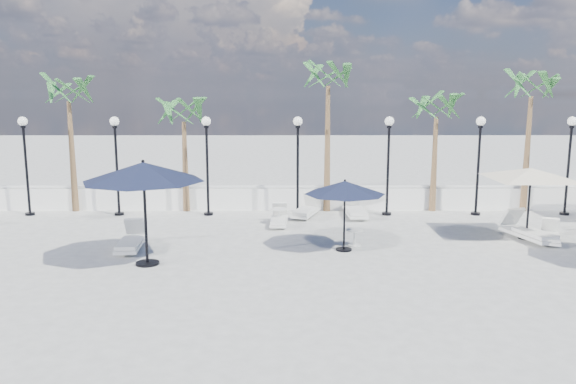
{
  "coord_description": "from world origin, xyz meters",
  "views": [
    {
      "loc": [
        -0.44,
        -15.04,
        4.67
      ],
      "look_at": [
        -0.38,
        3.14,
        1.5
      ],
      "focal_mm": 35.0,
      "sensor_mm": 36.0,
      "label": 1
    }
  ],
  "objects_px": {
    "lounger_7": "(528,232)",
    "lounger_2": "(279,219)",
    "lounger_1": "(131,241)",
    "lounger_4": "(306,210)",
    "parasol_cream_sq_a": "(531,168)",
    "lounger_5": "(551,236)",
    "parasol_navy_left": "(143,172)",
    "lounger_3": "(355,210)",
    "parasol_navy_mid": "(345,188)"
  },
  "relations": [
    {
      "from": "lounger_7",
      "to": "lounger_2",
      "type": "bearing_deg",
      "value": 150.09
    },
    {
      "from": "lounger_1",
      "to": "lounger_4",
      "type": "xyz_separation_m",
      "value": [
        5.52,
        4.68,
        0.0
      ]
    },
    {
      "from": "parasol_cream_sq_a",
      "to": "lounger_7",
      "type": "bearing_deg",
      "value": -97.98
    },
    {
      "from": "lounger_5",
      "to": "lounger_2",
      "type": "bearing_deg",
      "value": -172.73
    },
    {
      "from": "lounger_1",
      "to": "parasol_cream_sq_a",
      "type": "xyz_separation_m",
      "value": [
        12.63,
        1.27,
        2.07
      ]
    },
    {
      "from": "lounger_4",
      "to": "parasol_navy_left",
      "type": "height_order",
      "value": "parasol_navy_left"
    },
    {
      "from": "lounger_3",
      "to": "parasol_cream_sq_a",
      "type": "xyz_separation_m",
      "value": [
        5.22,
        -3.41,
        2.05
      ]
    },
    {
      "from": "lounger_3",
      "to": "lounger_5",
      "type": "distance_m",
      "value": 6.98
    },
    {
      "from": "parasol_navy_left",
      "to": "lounger_5",
      "type": "bearing_deg",
      "value": 10.69
    },
    {
      "from": "lounger_1",
      "to": "lounger_4",
      "type": "bearing_deg",
      "value": 35.69
    },
    {
      "from": "lounger_1",
      "to": "lounger_7",
      "type": "xyz_separation_m",
      "value": [
        12.6,
        1.11,
        0.02
      ]
    },
    {
      "from": "parasol_navy_mid",
      "to": "parasol_cream_sq_a",
      "type": "relative_size",
      "value": 0.48
    },
    {
      "from": "lounger_1",
      "to": "lounger_4",
      "type": "distance_m",
      "value": 7.24
    },
    {
      "from": "parasol_navy_mid",
      "to": "lounger_2",
      "type": "bearing_deg",
      "value": 121.13
    },
    {
      "from": "lounger_5",
      "to": "parasol_cream_sq_a",
      "type": "height_order",
      "value": "parasol_cream_sq_a"
    },
    {
      "from": "parasol_navy_mid",
      "to": "parasol_cream_sq_a",
      "type": "bearing_deg",
      "value": 12.74
    },
    {
      "from": "lounger_1",
      "to": "lounger_3",
      "type": "xyz_separation_m",
      "value": [
        7.41,
        4.68,
        0.02
      ]
    },
    {
      "from": "parasol_navy_left",
      "to": "parasol_cream_sq_a",
      "type": "bearing_deg",
      "value": 13.45
    },
    {
      "from": "lounger_1",
      "to": "parasol_navy_left",
      "type": "distance_m",
      "value": 2.94
    },
    {
      "from": "lounger_4",
      "to": "lounger_1",
      "type": "bearing_deg",
      "value": -121.09
    },
    {
      "from": "parasol_navy_mid",
      "to": "lounger_4",
      "type": "bearing_deg",
      "value": 101.42
    },
    {
      "from": "lounger_2",
      "to": "lounger_7",
      "type": "distance_m",
      "value": 8.39
    },
    {
      "from": "parasol_navy_mid",
      "to": "lounger_7",
      "type": "bearing_deg",
      "value": 11.34
    },
    {
      "from": "lounger_5",
      "to": "parasol_navy_mid",
      "type": "bearing_deg",
      "value": -149.48
    },
    {
      "from": "lounger_4",
      "to": "parasol_cream_sq_a",
      "type": "bearing_deg",
      "value": -7.0
    },
    {
      "from": "lounger_3",
      "to": "lounger_5",
      "type": "xyz_separation_m",
      "value": [
        5.78,
        -3.9,
        -0.06
      ]
    },
    {
      "from": "parasol_navy_mid",
      "to": "parasol_cream_sq_a",
      "type": "height_order",
      "value": "parasol_cream_sq_a"
    },
    {
      "from": "parasol_navy_left",
      "to": "parasol_cream_sq_a",
      "type": "height_order",
      "value": "parasol_navy_left"
    },
    {
      "from": "lounger_2",
      "to": "lounger_4",
      "type": "xyz_separation_m",
      "value": [
        1.04,
        1.47,
        0.03
      ]
    },
    {
      "from": "parasol_navy_left",
      "to": "lounger_1",
      "type": "bearing_deg",
      "value": 119.63
    },
    {
      "from": "lounger_2",
      "to": "lounger_5",
      "type": "height_order",
      "value": "lounger_2"
    },
    {
      "from": "lounger_1",
      "to": "parasol_cream_sq_a",
      "type": "bearing_deg",
      "value": 1.15
    },
    {
      "from": "lounger_2",
      "to": "lounger_1",
      "type": "bearing_deg",
      "value": -142.26
    },
    {
      "from": "lounger_2",
      "to": "lounger_5",
      "type": "relative_size",
      "value": 1.03
    },
    {
      "from": "lounger_4",
      "to": "lounger_7",
      "type": "height_order",
      "value": "lounger_7"
    },
    {
      "from": "lounger_2",
      "to": "lounger_3",
      "type": "distance_m",
      "value": 3.28
    },
    {
      "from": "lounger_4",
      "to": "lounger_7",
      "type": "xyz_separation_m",
      "value": [
        7.08,
        -3.57,
        0.02
      ]
    },
    {
      "from": "lounger_1",
      "to": "parasol_navy_mid",
      "type": "height_order",
      "value": "parasol_navy_mid"
    },
    {
      "from": "parasol_navy_left",
      "to": "parasol_navy_mid",
      "type": "bearing_deg",
      "value": 14.23
    },
    {
      "from": "lounger_5",
      "to": "parasol_navy_left",
      "type": "relative_size",
      "value": 0.52
    },
    {
      "from": "lounger_7",
      "to": "parasol_cream_sq_a",
      "type": "bearing_deg",
      "value": 66.65
    },
    {
      "from": "lounger_2",
      "to": "lounger_3",
      "type": "height_order",
      "value": "lounger_3"
    },
    {
      "from": "lounger_4",
      "to": "parasol_cream_sq_a",
      "type": "height_order",
      "value": "parasol_cream_sq_a"
    },
    {
      "from": "lounger_2",
      "to": "parasol_navy_mid",
      "type": "bearing_deg",
      "value": -56.78
    },
    {
      "from": "parasol_navy_left",
      "to": "lounger_3",
      "type": "bearing_deg",
      "value": 43.63
    },
    {
      "from": "lounger_5",
      "to": "parasol_navy_mid",
      "type": "relative_size",
      "value": 0.71
    },
    {
      "from": "lounger_1",
      "to": "lounger_7",
      "type": "bearing_deg",
      "value": 0.43
    },
    {
      "from": "lounger_1",
      "to": "parasol_navy_left",
      "type": "height_order",
      "value": "parasol_navy_left"
    },
    {
      "from": "lounger_3",
      "to": "parasol_cream_sq_a",
      "type": "relative_size",
      "value": 0.42
    },
    {
      "from": "lounger_2",
      "to": "lounger_4",
      "type": "bearing_deg",
      "value": 56.65
    }
  ]
}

